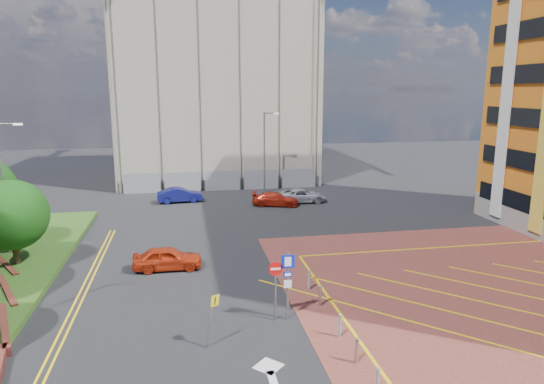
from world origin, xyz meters
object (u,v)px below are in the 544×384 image
object	(u,v)px
lamp_left_far	(4,183)
car_silver_back	(302,196)
sign_cluster	(283,279)
car_red_left	(167,258)
car_blue_back	(180,195)
warning_sign	(212,314)
lamp_back	(265,149)
tree_c	(12,215)
car_red_back	(275,199)

from	to	relation	value
lamp_left_far	car_silver_back	xyz separation A→B (m)	(21.11, 11.35, -4.04)
lamp_left_far	sign_cluster	size ratio (longest dim) A/B	2.50
lamp_left_far	car_red_left	world-z (taller)	lamp_left_far
car_blue_back	warning_sign	bearing A→B (deg)	177.04
lamp_back	sign_cluster	distance (m)	27.38
lamp_left_far	lamp_back	world-z (taller)	lamp_left_far
tree_c	car_blue_back	distance (m)	18.11
car_red_left	car_blue_back	distance (m)	17.11
tree_c	lamp_back	bearing A→B (deg)	45.68
tree_c	car_red_left	distance (m)	9.07
car_blue_back	car_silver_back	distance (m)	11.17
tree_c	lamp_back	xyz separation A→B (m)	(17.58, 18.00, 1.17)
sign_cluster	car_silver_back	xyz separation A→B (m)	(6.39, 22.36, -1.34)
tree_c	sign_cluster	xyz separation A→B (m)	(13.80, -9.02, -1.24)
lamp_left_far	warning_sign	world-z (taller)	lamp_left_far
lamp_left_far	warning_sign	xyz separation A→B (m)	(11.45, -12.82, -3.23)
tree_c	car_red_left	world-z (taller)	tree_c
warning_sign	car_silver_back	world-z (taller)	warning_sign
tree_c	car_silver_back	distance (m)	24.34
car_red_back	tree_c	bearing A→B (deg)	142.73
tree_c	car_red_back	world-z (taller)	tree_c
lamp_left_far	car_red_left	distance (m)	10.92
lamp_left_far	car_silver_back	distance (m)	24.30
lamp_left_far	sign_cluster	xyz separation A→B (m)	(14.72, -11.02, -2.71)
car_red_back	car_blue_back	bearing A→B (deg)	88.07
lamp_left_far	car_silver_back	bearing A→B (deg)	28.26
lamp_left_far	warning_sign	distance (m)	17.49
tree_c	lamp_left_far	xyz separation A→B (m)	(-0.92, 2.00, 1.47)
sign_cluster	warning_sign	size ratio (longest dim) A/B	1.42
car_blue_back	car_silver_back	size ratio (longest dim) A/B	0.91
sign_cluster	car_silver_back	distance (m)	23.29
car_blue_back	car_silver_back	xyz separation A→B (m)	(10.98, -2.04, -0.05)
car_blue_back	car_silver_back	bearing A→B (deg)	-106.38
lamp_back	car_blue_back	xyz separation A→B (m)	(-8.38, -2.61, -3.69)
car_red_left	car_red_back	size ratio (longest dim) A/B	0.94
warning_sign	car_red_left	world-z (taller)	warning_sign
lamp_back	car_blue_back	size ratio (longest dim) A/B	1.97
warning_sign	car_silver_back	bearing A→B (deg)	68.22
lamp_back	car_blue_back	distance (m)	9.52
lamp_left_far	sign_cluster	distance (m)	18.58
warning_sign	car_red_left	size ratio (longest dim) A/B	0.58
lamp_left_far	car_red_back	size ratio (longest dim) A/B	1.94
lamp_back	car_red_left	size ratio (longest dim) A/B	2.05
warning_sign	car_blue_back	xyz separation A→B (m)	(-1.33, 26.21, -0.76)
tree_c	car_silver_back	size ratio (longest dim) A/B	1.10
lamp_back	warning_sign	size ratio (longest dim) A/B	3.55
car_red_left	tree_c	bearing A→B (deg)	79.16
warning_sign	car_red_back	world-z (taller)	warning_sign
sign_cluster	car_red_left	xyz separation A→B (m)	(-5.26, 7.31, -1.29)
warning_sign	sign_cluster	bearing A→B (deg)	28.97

